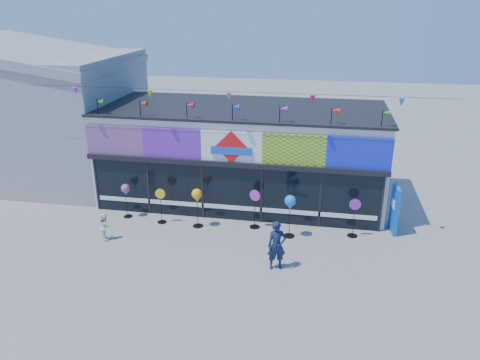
% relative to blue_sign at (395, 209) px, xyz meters
% --- Properties ---
extents(ground, '(80.00, 80.00, 0.00)m').
position_rel_blue_sign_xyz_m(ground, '(-6.31, -3.50, -0.94)').
color(ground, gray).
rests_on(ground, ground).
extents(kite_shop, '(16.00, 5.70, 5.31)m').
position_rel_blue_sign_xyz_m(kite_shop, '(-6.31, 2.44, 1.11)').
color(kite_shop, silver).
rests_on(kite_shop, ground).
extents(neighbour_building, '(8.18, 7.20, 6.87)m').
position_rel_blue_sign_xyz_m(neighbour_building, '(-16.31, 3.50, 2.27)').
color(neighbour_building, '#949699').
rests_on(neighbour_building, ground).
extents(blue_sign, '(0.23, 0.94, 1.86)m').
position_rel_blue_sign_xyz_m(blue_sign, '(0.00, 0.00, 0.00)').
color(blue_sign, blue).
rests_on(blue_sign, ground).
extents(spinner_0, '(0.37, 0.37, 1.44)m').
position_rel_blue_sign_xyz_m(spinner_0, '(-10.59, -0.60, 0.22)').
color(spinner_0, black).
rests_on(spinner_0, ground).
extents(spinner_1, '(0.41, 0.37, 1.45)m').
position_rel_blue_sign_xyz_m(spinner_1, '(-9.03, -0.86, -0.17)').
color(spinner_1, black).
rests_on(spinner_1, ground).
extents(spinner_2, '(0.40, 0.40, 1.59)m').
position_rel_blue_sign_xyz_m(spinner_2, '(-7.51, -0.94, 0.34)').
color(spinner_2, black).
rests_on(spinner_2, ground).
extents(spinner_3, '(0.43, 0.40, 1.58)m').
position_rel_blue_sign_xyz_m(spinner_3, '(-5.29, -0.62, -0.10)').
color(spinner_3, black).
rests_on(spinner_3, ground).
extents(spinner_4, '(0.43, 0.43, 1.68)m').
position_rel_blue_sign_xyz_m(spinner_4, '(-3.90, -1.14, 0.41)').
color(spinner_4, black).
rests_on(spinner_4, ground).
extents(spinner_5, '(0.43, 0.39, 1.52)m').
position_rel_blue_sign_xyz_m(spinner_5, '(-1.53, -0.69, -0.13)').
color(spinner_5, black).
rests_on(spinner_5, ground).
extents(adult_man, '(0.70, 0.56, 1.69)m').
position_rel_blue_sign_xyz_m(adult_man, '(-4.13, -3.47, -0.09)').
color(adult_man, '#141D3F').
rests_on(adult_man, ground).
extents(child, '(0.53, 0.58, 1.03)m').
position_rel_blue_sign_xyz_m(child, '(-10.62, -2.56, -0.42)').
color(child, white).
rests_on(child, ground).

